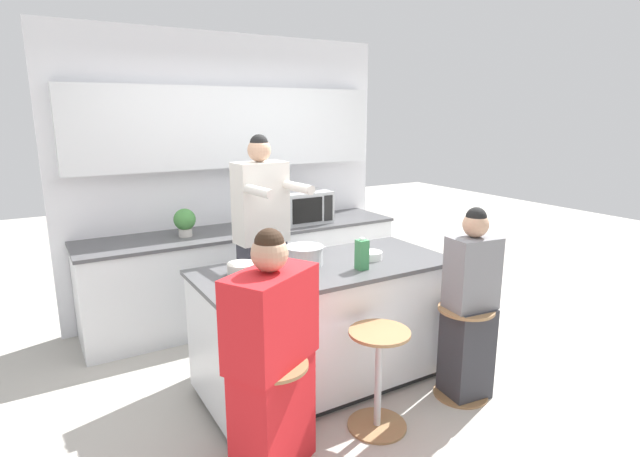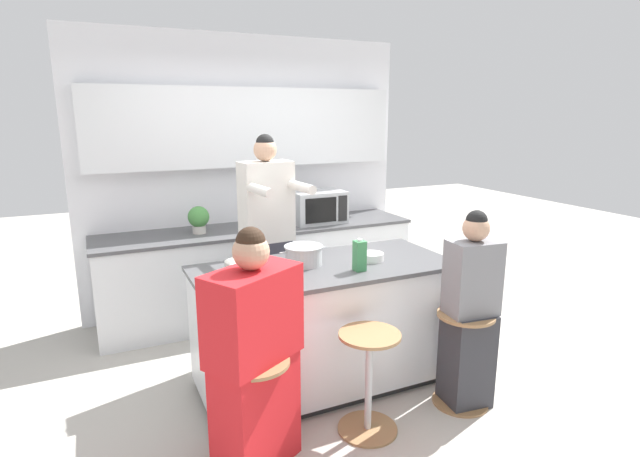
# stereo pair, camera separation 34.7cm
# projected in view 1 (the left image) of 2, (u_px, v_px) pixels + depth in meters

# --- Properties ---
(ground_plane) EXTENTS (16.00, 16.00, 0.00)m
(ground_plane) POSITION_uv_depth(u_px,v_px,m) (326.00, 382.00, 3.73)
(ground_plane) COLOR #B2ADA3
(wall_back) EXTENTS (3.29, 0.22, 2.70)m
(wall_back) POSITION_uv_depth(u_px,v_px,m) (231.00, 157.00, 4.88)
(wall_back) COLOR white
(wall_back) RESTS_ON ground_plane
(back_counter) EXTENTS (3.06, 0.68, 0.88)m
(back_counter) POSITION_uv_depth(u_px,v_px,m) (247.00, 273.00, 4.86)
(back_counter) COLOR silver
(back_counter) RESTS_ON ground_plane
(kitchen_island) EXTENTS (1.84, 0.83, 0.91)m
(kitchen_island) POSITION_uv_depth(u_px,v_px,m) (326.00, 324.00, 3.63)
(kitchen_island) COLOR black
(kitchen_island) RESTS_ON ground_plane
(bar_stool_leftmost) EXTENTS (0.38, 0.38, 0.66)m
(bar_stool_leftmost) POSITION_uv_depth(u_px,v_px,m) (274.00, 412.00, 2.73)
(bar_stool_leftmost) COLOR #997047
(bar_stool_leftmost) RESTS_ON ground_plane
(bar_stool_center) EXTENTS (0.38, 0.38, 0.66)m
(bar_stool_center) POSITION_uv_depth(u_px,v_px,m) (378.00, 374.00, 3.12)
(bar_stool_center) COLOR #997047
(bar_stool_center) RESTS_ON ground_plane
(bar_stool_rightmost) EXTENTS (0.38, 0.38, 0.66)m
(bar_stool_rightmost) POSITION_uv_depth(u_px,v_px,m) (464.00, 347.00, 3.48)
(bar_stool_rightmost) COLOR #997047
(bar_stool_rightmost) RESTS_ON ground_plane
(person_cooking) EXTENTS (0.45, 0.60, 1.81)m
(person_cooking) POSITION_uv_depth(u_px,v_px,m) (262.00, 251.00, 3.95)
(person_cooking) COLOR #383842
(person_cooking) RESTS_ON ground_plane
(person_wrapped_blanket) EXTENTS (0.59, 0.50, 1.40)m
(person_wrapped_blanket) POSITION_uv_depth(u_px,v_px,m) (272.00, 363.00, 2.68)
(person_wrapped_blanket) COLOR red
(person_wrapped_blanket) RESTS_ON ground_plane
(person_seated_near) EXTENTS (0.35, 0.30, 1.36)m
(person_seated_near) POSITION_uv_depth(u_px,v_px,m) (469.00, 312.00, 3.43)
(person_seated_near) COLOR #333338
(person_seated_near) RESTS_ON ground_plane
(cooking_pot) EXTENTS (0.36, 0.27, 0.14)m
(cooking_pot) POSITION_uv_depth(u_px,v_px,m) (304.00, 256.00, 3.51)
(cooking_pot) COLOR #B7BABC
(cooking_pot) RESTS_ON kitchen_island
(fruit_bowl) EXTENTS (0.17, 0.17, 0.06)m
(fruit_bowl) POSITION_uv_depth(u_px,v_px,m) (370.00, 255.00, 3.66)
(fruit_bowl) COLOR white
(fruit_bowl) RESTS_ON kitchen_island
(mixing_bowl_steel) EXTENTS (0.19, 0.19, 0.08)m
(mixing_bowl_steel) POSITION_uv_depth(u_px,v_px,m) (242.00, 269.00, 3.31)
(mixing_bowl_steel) COLOR silver
(mixing_bowl_steel) RESTS_ON kitchen_island
(coffee_cup_near) EXTENTS (0.11, 0.08, 0.08)m
(coffee_cup_near) POSITION_uv_depth(u_px,v_px,m) (268.00, 278.00, 3.12)
(coffee_cup_near) COLOR white
(coffee_cup_near) RESTS_ON kitchen_island
(banana_bunch) EXTENTS (0.14, 0.10, 0.05)m
(banana_bunch) POSITION_uv_depth(u_px,v_px,m) (299.00, 278.00, 3.18)
(banana_bunch) COLOR yellow
(banana_bunch) RESTS_ON kitchen_island
(juice_carton) EXTENTS (0.07, 0.07, 0.22)m
(juice_carton) POSITION_uv_depth(u_px,v_px,m) (362.00, 254.00, 3.41)
(juice_carton) COLOR #38844C
(juice_carton) RESTS_ON kitchen_island
(microwave) EXTENTS (0.53, 0.34, 0.32)m
(microwave) POSITION_uv_depth(u_px,v_px,m) (303.00, 207.00, 4.99)
(microwave) COLOR #B2B5B7
(microwave) RESTS_ON back_counter
(potted_plant) EXTENTS (0.19, 0.19, 0.25)m
(potted_plant) POSITION_uv_depth(u_px,v_px,m) (185.00, 221.00, 4.44)
(potted_plant) COLOR beige
(potted_plant) RESTS_ON back_counter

